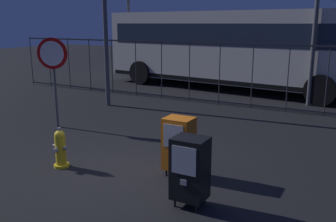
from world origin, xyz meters
TOP-DOWN VIEW (x-y plane):
  - ground_plane at (0.00, 0.00)m, footprint 60.00×60.00m
  - fire_hydrant at (-1.11, -0.30)m, footprint 0.33×0.31m
  - newspaper_box_primary at (1.59, -0.51)m, footprint 0.48×0.42m
  - newspaper_box_secondary at (0.94, 0.40)m, footprint 0.48×0.42m
  - stop_sign at (-3.14, 1.65)m, footprint 0.71×0.31m
  - fence_barrier at (0.00, 6.13)m, footprint 18.03×0.04m
  - bus_near at (-1.14, 9.13)m, footprint 10.72×3.77m
  - bus_far at (-0.40, 13.68)m, footprint 10.73×3.80m

SIDE VIEW (x-z plane):
  - ground_plane at x=0.00m, z-range 0.00..0.00m
  - fire_hydrant at x=-1.11m, z-range -0.02..0.72m
  - newspaper_box_primary at x=1.59m, z-range 0.06..1.08m
  - newspaper_box_secondary at x=0.94m, z-range 0.06..1.08m
  - fence_barrier at x=0.00m, z-range 0.02..2.02m
  - stop_sign at x=-3.14m, z-range 0.49..2.72m
  - bus_near at x=-1.14m, z-range 0.21..3.21m
  - bus_far at x=-0.40m, z-range 0.21..3.21m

